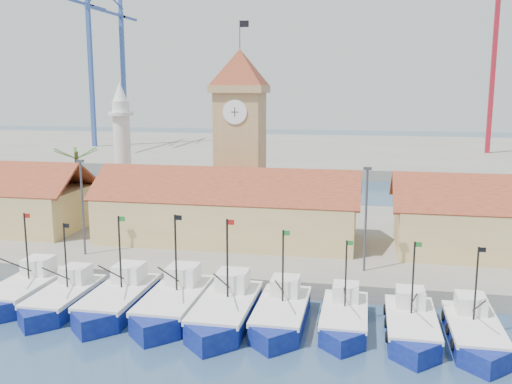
% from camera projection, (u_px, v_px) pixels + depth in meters
% --- Properties ---
extents(ground, '(400.00, 400.00, 0.00)m').
position_uv_depth(ground, '(162.00, 331.00, 40.43)').
color(ground, navy).
rests_on(ground, ground).
extents(quay, '(140.00, 32.00, 1.50)m').
position_uv_depth(quay, '(237.00, 236.00, 63.47)').
color(quay, gray).
rests_on(quay, ground).
extents(terminal, '(240.00, 80.00, 2.00)m').
position_uv_depth(terminal, '(311.00, 151.00, 146.47)').
color(terminal, gray).
rests_on(terminal, ground).
extents(boat_0, '(3.63, 9.95, 7.53)m').
position_uv_depth(boat_0, '(23.00, 292.00, 45.99)').
color(boat_0, navy).
rests_on(boat_0, ground).
extents(boat_1, '(3.42, 9.37, 7.09)m').
position_uv_depth(boat_1, '(62.00, 300.00, 44.37)').
color(boat_1, navy).
rests_on(boat_1, ground).
extents(boat_2, '(3.76, 10.30, 7.79)m').
position_uv_depth(boat_2, '(117.00, 302.00, 43.84)').
color(boat_2, navy).
rests_on(boat_2, ground).
extents(boat_3, '(3.90, 10.70, 8.09)m').
position_uv_depth(boat_3, '(173.00, 306.00, 43.02)').
color(boat_3, navy).
rests_on(boat_3, ground).
extents(boat_4, '(3.90, 10.68, 8.08)m').
position_uv_depth(boat_4, '(225.00, 313.00, 41.61)').
color(boat_4, navy).
rests_on(boat_4, ground).
extents(boat_5, '(3.54, 9.70, 7.34)m').
position_uv_depth(boat_5, '(281.00, 316.00, 41.26)').
color(boat_5, navy).
rests_on(boat_5, ground).
extents(boat_6, '(3.24, 8.88, 6.72)m').
position_uv_depth(boat_6, '(344.00, 320.00, 40.69)').
color(boat_6, navy).
rests_on(boat_6, ground).
extents(boat_7, '(3.40, 9.31, 7.05)m').
position_uv_depth(boat_7, '(412.00, 328.00, 39.20)').
color(boat_7, navy).
rests_on(boat_7, ground).
extents(boat_8, '(3.37, 9.24, 6.99)m').
position_uv_depth(boat_8, '(475.00, 335.00, 38.12)').
color(boat_8, navy).
rests_on(boat_8, ground).
extents(hall_center, '(27.04, 10.13, 7.61)m').
position_uv_depth(hall_center, '(228.00, 216.00, 59.03)').
color(hall_center, '#D3BA74').
rests_on(hall_center, quay).
extents(clock_tower, '(5.80, 5.80, 22.70)m').
position_uv_depth(clock_tower, '(240.00, 134.00, 63.38)').
color(clock_tower, tan).
rests_on(clock_tower, quay).
extents(minaret, '(3.00, 3.00, 16.30)m').
position_uv_depth(minaret, '(122.00, 149.00, 68.53)').
color(minaret, silver).
rests_on(minaret, quay).
extents(palm_tree, '(5.60, 5.03, 8.39)m').
position_uv_depth(palm_tree, '(78.00, 179.00, 68.17)').
color(palm_tree, brown).
rests_on(palm_tree, quay).
extents(lamp_posts, '(80.70, 0.25, 9.03)m').
position_uv_depth(lamp_posts, '(212.00, 208.00, 50.76)').
color(lamp_posts, '#3F3F44').
rests_on(lamp_posts, quay).
extents(crane_blue_far, '(1.00, 36.38, 43.55)m').
position_uv_depth(crane_blue_far, '(86.00, 50.00, 142.82)').
color(crane_blue_far, '#32509A').
rests_on(crane_blue_far, terminal).
extents(crane_blue_near, '(1.00, 29.32, 41.43)m').
position_uv_depth(crane_blue_near, '(121.00, 58.00, 148.70)').
color(crane_blue_near, '#32509A').
rests_on(crane_blue_near, terminal).
extents(crane_red_right, '(1.00, 33.04, 46.96)m').
position_uv_depth(crane_red_right, '(497.00, 38.00, 127.66)').
color(crane_red_right, '#A41927').
rests_on(crane_red_right, terminal).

